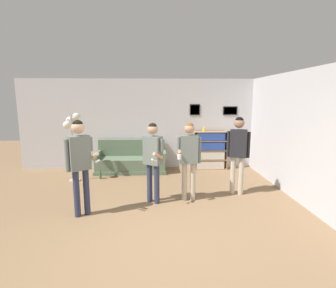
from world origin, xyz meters
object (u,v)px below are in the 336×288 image
person_player_foreground_center (153,155)px  floor_lamp (72,128)px  drinking_cup (204,130)px  bottle_on_floor (100,175)px  couch (131,161)px  person_spectator_near_bookshelf (238,147)px  person_player_foreground_left (80,157)px  person_watcher_holding_cup (189,153)px  bookshelf (210,150)px

person_player_foreground_center → floor_lamp: bearing=143.5°
drinking_cup → floor_lamp: bearing=-163.7°
bottle_on_floor → couch: bearing=43.8°
floor_lamp → person_player_foreground_center: (2.07, -1.54, -0.38)m
person_spectator_near_bookshelf → bottle_on_floor: bearing=159.2°
couch → floor_lamp: 1.96m
person_player_foreground_left → bottle_on_floor: 2.43m
person_player_foreground_left → drinking_cup: person_player_foreground_left is taller
floor_lamp → person_watcher_holding_cup: (2.82, -1.43, -0.38)m
person_player_foreground_left → bookshelf: bearing=46.4°
floor_lamp → person_spectator_near_bookshelf: floor_lamp is taller
bookshelf → floor_lamp: size_ratio=0.65×
person_spectator_near_bookshelf → drinking_cup: bearing=99.7°
person_spectator_near_bookshelf → bottle_on_floor: 3.65m
couch → person_watcher_holding_cup: person_watcher_holding_cup is taller
person_player_foreground_center → bottle_on_floor: 2.37m
person_player_foreground_center → person_spectator_near_bookshelf: 1.91m
couch → drinking_cup: drinking_cup is taller
person_watcher_holding_cup → couch: bearing=122.0°
person_watcher_holding_cup → floor_lamp: bearing=153.0°
person_watcher_holding_cup → drinking_cup: size_ratio=15.17×
floor_lamp → person_watcher_holding_cup: size_ratio=1.07×
bookshelf → bottle_on_floor: size_ratio=4.29×
couch → drinking_cup: 2.36m
bookshelf → person_watcher_holding_cup: (-0.94, -2.47, 0.44)m
drinking_cup → couch: bearing=-174.9°
bookshelf → person_player_foreground_left: person_player_foreground_left is taller
bottle_on_floor → drinking_cup: 3.26m
bottle_on_floor → person_player_foreground_left: bearing=-86.2°
bottle_on_floor → person_player_foreground_center: bearing=-49.1°
floor_lamp → person_player_foreground_center: 2.61m
bottle_on_floor → floor_lamp: bearing=-169.1°
bookshelf → person_player_foreground_center: bearing=-123.2°
person_player_foreground_center → person_watcher_holding_cup: bearing=7.9°
person_watcher_holding_cup → drinking_cup: bearing=73.2°
drinking_cup → bottle_on_floor: bearing=-162.6°
floor_lamp → person_player_foreground_left: (0.78, -2.09, -0.30)m
person_player_foreground_left → drinking_cup: 4.18m
floor_lamp → drinking_cup: size_ratio=16.26×
person_spectator_near_bookshelf → floor_lamp: bearing=164.0°
bookshelf → person_spectator_near_bookshelf: bearing=-85.4°
person_watcher_holding_cup → person_player_foreground_center: bearing=-172.1°
drinking_cup → person_player_foreground_left: bearing=-131.6°
floor_lamp → person_spectator_near_bookshelf: 4.10m
person_player_foreground_center → bottle_on_floor: size_ratio=6.14×
drinking_cup → person_spectator_near_bookshelf: bearing=-80.3°
bookshelf → drinking_cup: 0.66m
person_player_foreground_left → person_watcher_holding_cup: person_player_foreground_left is taller
floor_lamp → bottle_on_floor: bearing=10.9°
bookshelf → person_player_foreground_center: 3.11m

